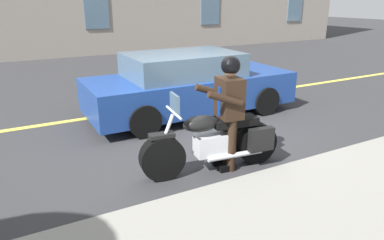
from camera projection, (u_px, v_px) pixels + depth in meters
The scene contains 5 objects.
ground_plane at pixel (197, 135), 6.82m from camera, with size 80.00×80.00×0.00m, color #333335.
lane_center_stripe at pixel (157, 108), 8.48m from camera, with size 60.00×0.16×0.01m, color #E5DB4C.
motorcycle_main at pixel (216, 142), 5.30m from camera, with size 2.22×0.76×1.26m.
rider_main at pixel (228, 104), 5.18m from camera, with size 0.67×0.60×1.74m.
car_dark at pixel (189, 85), 7.82m from camera, with size 4.60×1.92×1.40m.
Camera 1 is at (3.11, 5.54, 2.50)m, focal length 32.88 mm.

